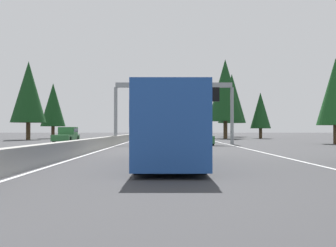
{
  "coord_description": "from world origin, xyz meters",
  "views": [
    {
      "loc": [
        -4.72,
        -5.08,
        1.51
      ],
      "look_at": [
        64.47,
        -5.34,
        2.63
      ],
      "focal_mm": 42.92,
      "sensor_mm": 36.0,
      "label": 1
    }
  ],
  "objects": [
    {
      "name": "shoulder_stripe_median",
      "position": [
        70.0,
        -0.25,
        0.01
      ],
      "size": [
        160.0,
        0.16,
        0.01
      ],
      "primitive_type": "cube",
      "color": "silver",
      "rests_on": "ground"
    },
    {
      "name": "shoulder_stripe_right",
      "position": [
        70.0,
        -11.52,
        0.01
      ],
      "size": [
        160.0,
        0.16,
        0.01
      ],
      "primitive_type": "cube",
      "color": "silver",
      "rests_on": "ground"
    },
    {
      "name": "ground_plane",
      "position": [
        60.0,
        0.0,
        0.0
      ],
      "size": [
        320.0,
        320.0,
        0.0
      ],
      "primitive_type": "plane",
      "color": "#38383A"
    },
    {
      "name": "conifer_right_near",
      "position": [
        38.36,
        -23.34,
        5.64
      ],
      "size": [
        4.08,
        4.08,
        9.28
      ],
      "color": "#4C3823",
      "rests_on": "ground"
    },
    {
      "name": "oncoming_near",
      "position": [
        42.55,
        6.67,
        0.91
      ],
      "size": [
        5.6,
        2.0,
        1.86
      ],
      "rotation": [
        0.0,
        0.0,
        3.14
      ],
      "color": "#2D6B38",
      "rests_on": "ground"
    },
    {
      "name": "conifer_right_distant",
      "position": [
        84.85,
        -19.71,
        8.56
      ],
      "size": [
        6.19,
        6.19,
        14.08
      ],
      "color": "#4C3823",
      "rests_on": "ground"
    },
    {
      "name": "conifer_left_mid",
      "position": [
        66.75,
        15.15,
        6.0
      ],
      "size": [
        4.35,
        4.35,
        9.88
      ],
      "color": "#4C3823",
      "rests_on": "ground"
    },
    {
      "name": "box_truck_near_right",
      "position": [
        126.65,
        -9.18,
        1.61
      ],
      "size": [
        8.5,
        2.4,
        2.95
      ],
      "color": "white",
      "rests_on": "ground"
    },
    {
      "name": "bus_mid_right",
      "position": [
        13.06,
        -5.21,
        1.72
      ],
      "size": [
        11.5,
        2.55,
        3.1
      ],
      "color": "#1E4793",
      "rests_on": "ground"
    },
    {
      "name": "conifer_left_near",
      "position": [
        57.14,
        16.24,
        7.39
      ],
      "size": [
        5.35,
        5.35,
        12.15
      ],
      "color": "#4C3823",
      "rests_on": "ground"
    },
    {
      "name": "pickup_far_left",
      "position": [
        61.21,
        -9.19,
        0.91
      ],
      "size": [
        5.6,
        2.0,
        1.86
      ],
      "color": "#1E4793",
      "rests_on": "ground"
    },
    {
      "name": "conifer_right_far",
      "position": [
        66.35,
        -21.78,
        4.97
      ],
      "size": [
        3.6,
        3.6,
        8.19
      ],
      "color": "#4C3823",
      "rests_on": "ground"
    },
    {
      "name": "sign_gantry_overhead",
      "position": [
        37.64,
        -6.03,
        5.19
      ],
      "size": [
        0.5,
        12.68,
        6.52
      ],
      "color": "gray",
      "rests_on": "ground"
    },
    {
      "name": "sedan_distant_a",
      "position": [
        84.13,
        -1.63,
        0.68
      ],
      "size": [
        4.4,
        1.8,
        1.47
      ],
      "color": "#2D6B38",
      "rests_on": "ground"
    },
    {
      "name": "conifer_right_mid",
      "position": [
        65.59,
        -15.42,
        8.51
      ],
      "size": [
        6.15,
        6.15,
        13.99
      ],
      "color": "#4C3823",
      "rests_on": "ground"
    },
    {
      "name": "median_barrier",
      "position": [
        80.0,
        0.3,
        0.45
      ],
      "size": [
        180.0,
        0.56,
        0.9
      ],
      "primitive_type": "cube",
      "color": "#9E9B93",
      "rests_on": "ground"
    },
    {
      "name": "sedan_near_center",
      "position": [
        36.21,
        -8.86,
        0.68
      ],
      "size": [
        4.4,
        1.8,
        1.47
      ],
      "color": "#2D6B38",
      "rests_on": "ground"
    }
  ]
}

